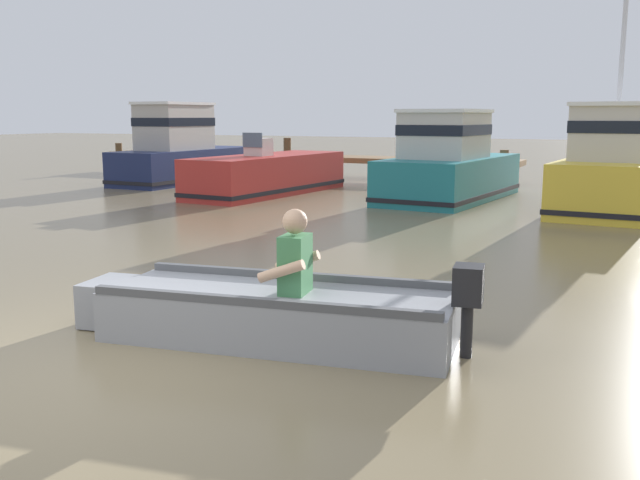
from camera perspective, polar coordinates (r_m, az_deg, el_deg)
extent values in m
plane|color=#7A6B4C|center=(5.89, -19.59, -10.30)|extent=(120.00, 120.00, 0.00)
cube|color=brown|center=(23.52, -1.86, 6.67)|extent=(14.54, 1.50, 0.16)
cylinder|color=brown|center=(26.77, -15.90, 6.44)|extent=(0.24, 0.24, 1.02)
cylinder|color=brown|center=(22.90, -2.65, 6.62)|extent=(0.24, 0.24, 1.29)
cylinder|color=brown|center=(20.67, 14.60, 5.61)|extent=(0.24, 0.24, 1.05)
cube|color=gray|center=(6.37, -3.28, -6.11)|extent=(3.22, 1.52, 0.44)
cube|color=gray|center=(7.13, -16.50, -4.76)|extent=(0.48, 0.66, 0.42)
cube|color=#4D4E51|center=(5.85, -5.02, -5.07)|extent=(3.02, 0.50, 0.08)
cube|color=#4D4E51|center=(6.77, -1.82, -2.94)|extent=(3.02, 0.50, 0.08)
cube|color=#A0A2A8|center=(6.29, -2.43, -4.61)|extent=(0.42, 1.04, 0.06)
cylinder|color=black|center=(6.01, 11.77, -6.79)|extent=(0.11, 0.11, 0.54)
cube|color=black|center=(5.92, 11.89, -3.55)|extent=(0.28, 0.31, 0.32)
cube|color=#3F7F4C|center=(6.21, -2.02, -1.96)|extent=(0.27, 0.37, 0.52)
sphere|color=tan|center=(6.14, -2.04, 1.51)|extent=(0.22, 0.22, 0.22)
cylinder|color=tan|center=(6.02, -3.14, -2.53)|extent=(0.43, 0.15, 0.23)
cylinder|color=tan|center=(6.43, -1.81, -1.72)|extent=(0.43, 0.15, 0.23)
cube|color=#19234C|center=(21.96, -10.79, 5.93)|extent=(1.87, 5.25, 0.99)
cube|color=black|center=(21.99, -10.76, 5.09)|extent=(1.91, 5.29, 0.10)
cube|color=#B2ADA3|center=(21.55, -11.65, 8.89)|extent=(1.40, 2.23, 1.31)
cube|color=black|center=(21.54, -11.67, 9.32)|extent=(1.43, 2.26, 0.24)
cube|color=white|center=(21.55, -11.72, 10.73)|extent=(1.47, 2.34, 0.08)
cube|color=#B72D28|center=(18.27, -4.24, 5.29)|extent=(2.09, 5.35, 1.00)
cube|color=black|center=(18.30, -4.23, 4.28)|extent=(2.14, 5.39, 0.10)
cube|color=silver|center=(17.91, -4.99, 7.49)|extent=(0.61, 0.55, 0.44)
cube|color=slate|center=(17.69, -5.48, 8.04)|extent=(0.57, 0.09, 0.36)
cube|color=#1E727A|center=(17.31, 10.46, 4.92)|extent=(2.47, 5.07, 1.02)
cube|color=black|center=(17.34, 10.43, 3.84)|extent=(2.51, 5.12, 0.10)
cube|color=beige|center=(16.84, 10.05, 8.31)|extent=(1.75, 2.20, 1.04)
cube|color=black|center=(16.84, 10.06, 8.75)|extent=(1.78, 2.24, 0.24)
cube|color=white|center=(16.83, 10.11, 10.22)|extent=(1.84, 2.31, 0.08)
cube|color=gold|center=(16.47, 22.62, 4.21)|extent=(2.28, 5.50, 1.09)
cube|color=black|center=(16.51, 22.54, 2.98)|extent=(2.32, 5.55, 0.10)
cube|color=beige|center=(15.93, 22.67, 7.97)|extent=(1.63, 2.36, 1.08)
cube|color=black|center=(15.93, 22.71, 8.45)|extent=(1.66, 2.40, 0.24)
cube|color=white|center=(15.93, 22.81, 10.06)|extent=(1.71, 2.48, 0.08)
cylinder|color=silver|center=(16.29, 23.09, 11.86)|extent=(0.10, 0.10, 3.29)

